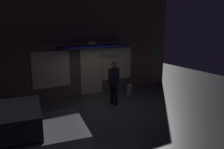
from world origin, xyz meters
TOP-DOWN VIEW (x-y plane):
  - ground_plane at (0.00, 0.00)m, footprint 18.00×18.00m
  - building_facade at (-0.00, 2.34)m, footprint 8.99×1.00m
  - person_with_umbrella at (0.18, 0.29)m, footprint 1.04×1.04m
  - street_sign_post at (2.99, 1.16)m, footprint 0.40×0.07m
  - sidewalk_bollard at (1.46, 1.07)m, footprint 0.23×0.23m

SIDE VIEW (x-z plane):
  - ground_plane at x=0.00m, z-range 0.00..0.00m
  - sidewalk_bollard at x=1.46m, z-range 0.00..0.51m
  - street_sign_post at x=2.99m, z-range 0.16..2.39m
  - person_with_umbrella at x=0.18m, z-range 0.55..2.75m
  - building_facade at x=0.00m, z-range -0.02..4.55m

